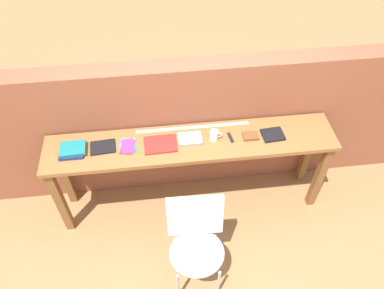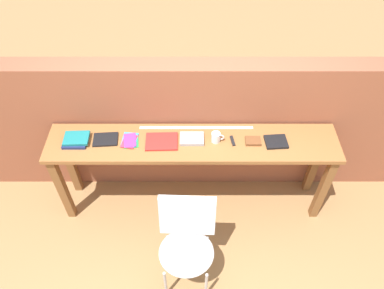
{
  "view_description": "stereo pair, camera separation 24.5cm",
  "coord_description": "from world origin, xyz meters",
  "views": [
    {
      "loc": [
        -0.25,
        -1.86,
        3.2
      ],
      "look_at": [
        0.0,
        0.25,
        0.9
      ],
      "focal_mm": 35.0,
      "sensor_mm": 36.0,
      "label": 1
    },
    {
      "loc": [
        -0.01,
        -1.87,
        3.2
      ],
      "look_at": [
        0.0,
        0.25,
        0.9
      ],
      "focal_mm": 35.0,
      "sensor_mm": 36.0,
      "label": 2
    }
  ],
  "objects": [
    {
      "name": "book_open_centre",
      "position": [
        -0.26,
        0.29,
        0.89
      ],
      "size": [
        0.28,
        0.21,
        0.02
      ],
      "primitive_type": "cube",
      "rotation": [
        0.0,
        0.0,
        0.03
      ],
      "color": "red",
      "rests_on": "sideboard"
    },
    {
      "name": "ruler_metal_back_edge",
      "position": [
        0.03,
        0.47,
        0.88
      ],
      "size": [
        1.0,
        0.03,
        0.0
      ],
      "primitive_type": "cube",
      "color": "silver",
      "rests_on": "sideboard"
    },
    {
      "name": "sideboard",
      "position": [
        0.0,
        0.3,
        0.74
      ],
      "size": [
        2.5,
        0.44,
        0.88
      ],
      "color": "#996033",
      "rests_on": "ground"
    },
    {
      "name": "mug",
      "position": [
        0.2,
        0.31,
        0.92
      ],
      "size": [
        0.11,
        0.08,
        0.09
      ],
      "color": "white",
      "rests_on": "sideboard"
    },
    {
      "name": "multitool_folded",
      "position": [
        0.34,
        0.3,
        0.89
      ],
      "size": [
        0.04,
        0.11,
        0.02
      ],
      "primitive_type": "cube",
      "rotation": [
        0.0,
        0.0,
        0.16
      ],
      "color": "black",
      "rests_on": "sideboard"
    },
    {
      "name": "magazine_cycling",
      "position": [
        -0.74,
        0.32,
        0.89
      ],
      "size": [
        0.22,
        0.17,
        0.02
      ],
      "primitive_type": "cube",
      "rotation": [
        0.0,
        0.0,
        0.07
      ],
      "color": "black",
      "rests_on": "sideboard"
    },
    {
      "name": "book_stack_leftmost",
      "position": [
        -0.99,
        0.3,
        0.9
      ],
      "size": [
        0.22,
        0.18,
        0.05
      ],
      "color": "navy",
      "rests_on": "sideboard"
    },
    {
      "name": "ground_plane",
      "position": [
        0.0,
        0.0,
        0.0
      ],
      "size": [
        40.0,
        40.0,
        0.0
      ],
      "primitive_type": "plane",
      "color": "#9E7547"
    },
    {
      "name": "chair_white_moulded",
      "position": [
        -0.05,
        -0.43,
        0.53
      ],
      "size": [
        0.46,
        0.47,
        0.89
      ],
      "color": "silver",
      "rests_on": "ground"
    },
    {
      "name": "pamphlet_pile_colourful",
      "position": [
        -0.53,
        0.31,
        0.89
      ],
      "size": [
        0.16,
        0.2,
        0.01
      ],
      "color": "orange",
      "rests_on": "sideboard"
    },
    {
      "name": "book_repair_rightmost",
      "position": [
        0.71,
        0.29,
        0.89
      ],
      "size": [
        0.2,
        0.17,
        0.02
      ],
      "primitive_type": "cube",
      "rotation": [
        0.0,
        0.0,
        0.07
      ],
      "color": "black",
      "rests_on": "sideboard"
    },
    {
      "name": "leather_journal_brown",
      "position": [
        0.51,
        0.3,
        0.89
      ],
      "size": [
        0.13,
        0.1,
        0.02
      ],
      "primitive_type": "cube",
      "rotation": [
        0.0,
        0.0,
        -0.01
      ],
      "color": "brown",
      "rests_on": "sideboard"
    },
    {
      "name": "book_grey_hardcover",
      "position": [
        -0.01,
        0.32,
        0.89
      ],
      "size": [
        0.2,
        0.15,
        0.03
      ],
      "primitive_type": "cube",
      "rotation": [
        0.0,
        0.0,
        0.0
      ],
      "color": "#9E9EA3",
      "rests_on": "sideboard"
    },
    {
      "name": "brick_wall_back",
      "position": [
        0.0,
        0.64,
        0.72
      ],
      "size": [
        6.0,
        0.2,
        1.43
      ],
      "primitive_type": "cube",
      "color": "#935138",
      "rests_on": "ground"
    }
  ]
}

